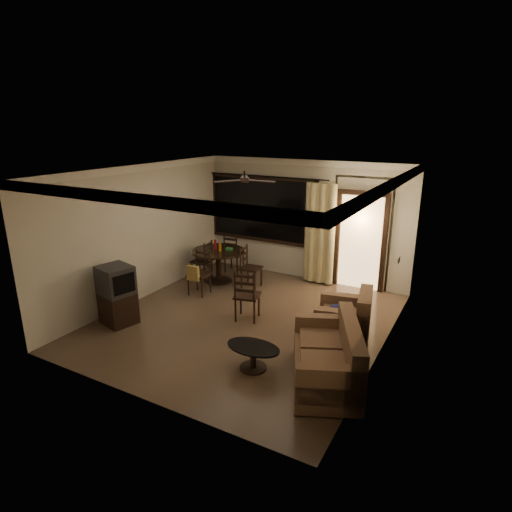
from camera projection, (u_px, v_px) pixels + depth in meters
The scene contains 12 objects.
ground at pixel (246, 321), 8.09m from camera, with size 5.50×5.50×0.00m, color #7F6651.
room_shell at pixel (313, 212), 8.75m from camera, with size 5.50×6.70×5.50m.
dining_table at pixel (218, 257), 9.92m from camera, with size 1.23×1.23×0.99m.
dining_chair_west at pixel (202, 268), 10.16m from camera, with size 0.45×0.45×0.95m.
dining_chair_east at pixel (251, 275), 9.68m from camera, with size 0.45×0.45×0.95m.
dining_chair_south at pixel (199, 281), 9.27m from camera, with size 0.45×0.50×0.95m.
dining_chair_north at pixel (234, 261), 10.69m from camera, with size 0.45×0.45×0.95m.
tv_cabinet at pixel (117, 295), 7.85m from camera, with size 0.69×0.65×1.11m.
sofa at pixel (330, 360), 6.09m from camera, with size 1.48×1.87×0.88m.
armchair at pixel (346, 321), 7.26m from camera, with size 1.04×1.04×0.89m.
coffee_table at pixel (253, 354), 6.45m from camera, with size 0.85×0.51×0.37m.
side_chair at pixel (247, 305), 8.07m from camera, with size 0.54×0.54×1.01m.
Camera 1 is at (3.73, -6.35, 3.58)m, focal length 30.00 mm.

